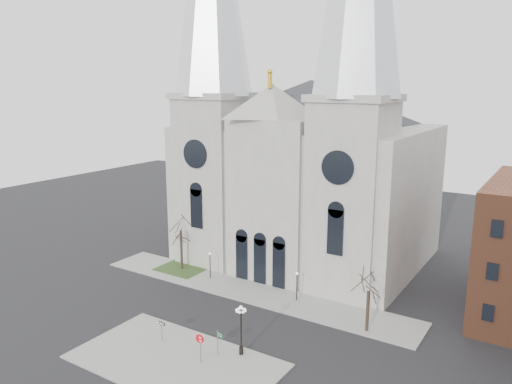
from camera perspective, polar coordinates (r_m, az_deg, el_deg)
The scene contains 13 objects.
ground at distance 51.02m, azimuth -7.91°, elevation -15.27°, with size 160.00×160.00×0.00m, color black.
sidewalk_near at distance 45.98m, azimuth -9.17°, elevation -18.53°, with size 18.00×10.00×0.14m, color gray.
sidewalk_far at distance 58.91m, azimuth -0.84°, elevation -11.16°, with size 40.00×6.00×0.14m, color gray.
grass_patch at distance 65.86m, azimuth -8.45°, elevation -8.68°, with size 6.00×5.00×0.18m, color #29461E.
cathedral at distance 64.46m, azimuth 4.99°, elevation 7.77°, with size 33.00×26.66×54.00m.
tree_left at distance 64.12m, azimuth -8.60°, elevation -4.09°, with size 3.20×3.20×7.50m.
tree_right at distance 49.36m, azimuth 12.76°, elevation -10.72°, with size 3.20×3.20×6.00m.
ped_lamp_left at distance 61.71m, azimuth -5.28°, elevation -7.84°, with size 0.32×0.32×3.26m.
ped_lamp_right at distance 55.61m, azimuth 4.69°, elevation -10.14°, with size 0.32×0.32×3.26m.
stop_sign at distance 44.39m, azimuth -6.39°, elevation -16.67°, with size 0.96×0.29×2.73m.
globe_lamp at distance 44.92m, azimuth -1.72°, elevation -14.83°, with size 1.25×1.25×4.61m.
one_way_sign at distance 48.43m, azimuth -10.73°, elevation -14.94°, with size 0.89×0.09×2.02m.
street_name_sign at distance 45.51m, azimuth -4.33°, elevation -16.64°, with size 0.74×0.21×2.34m.
Camera 1 is at (29.85, -34.06, 23.50)m, focal length 35.00 mm.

